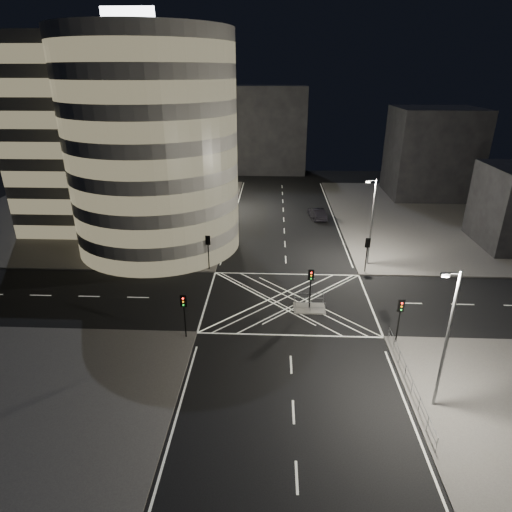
{
  "coord_description": "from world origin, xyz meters",
  "views": [
    {
      "loc": [
        -1.54,
        -37.05,
        20.95
      ],
      "look_at": [
        -3.33,
        4.05,
        3.0
      ],
      "focal_mm": 30.0,
      "sensor_mm": 36.0,
      "label": 1
    }
  ],
  "objects_px": {
    "traffic_signal_fr": "(367,249)",
    "sedan": "(317,213)",
    "street_lamp_left_far": "(225,176)",
    "street_lamp_left_near": "(208,209)",
    "traffic_signal_fl": "(208,246)",
    "traffic_signal_island": "(311,282)",
    "street_lamp_right_near": "(446,337)",
    "traffic_signal_nl": "(184,308)",
    "traffic_signal_nr": "(400,313)",
    "central_island": "(309,308)",
    "street_lamp_right_far": "(371,220)"
  },
  "relations": [
    {
      "from": "traffic_signal_nl",
      "to": "street_lamp_right_far",
      "type": "xyz_separation_m",
      "value": [
        18.24,
        15.8,
        2.63
      ]
    },
    {
      "from": "central_island",
      "to": "traffic_signal_fl",
      "type": "height_order",
      "value": "traffic_signal_fl"
    },
    {
      "from": "traffic_signal_fl",
      "to": "traffic_signal_fr",
      "type": "xyz_separation_m",
      "value": [
        17.6,
        0.0,
        0.0
      ]
    },
    {
      "from": "central_island",
      "to": "traffic_signal_nr",
      "type": "relative_size",
      "value": 0.75
    },
    {
      "from": "traffic_signal_fr",
      "to": "street_lamp_left_near",
      "type": "relative_size",
      "value": 0.4
    },
    {
      "from": "street_lamp_right_far",
      "to": "street_lamp_right_near",
      "type": "height_order",
      "value": "same"
    },
    {
      "from": "sedan",
      "to": "traffic_signal_fl",
      "type": "bearing_deg",
      "value": 42.71
    },
    {
      "from": "street_lamp_right_near",
      "to": "central_island",
      "type": "bearing_deg",
      "value": 120.75
    },
    {
      "from": "traffic_signal_fr",
      "to": "street_lamp_right_near",
      "type": "relative_size",
      "value": 0.4
    },
    {
      "from": "street_lamp_left_far",
      "to": "traffic_signal_nr",
      "type": "bearing_deg",
      "value": -63.64
    },
    {
      "from": "street_lamp_left_near",
      "to": "street_lamp_left_far",
      "type": "height_order",
      "value": "same"
    },
    {
      "from": "traffic_signal_fr",
      "to": "sedan",
      "type": "height_order",
      "value": "traffic_signal_fr"
    },
    {
      "from": "street_lamp_right_far",
      "to": "sedan",
      "type": "relative_size",
      "value": 1.97
    },
    {
      "from": "traffic_signal_nl",
      "to": "street_lamp_right_far",
      "type": "height_order",
      "value": "street_lamp_right_far"
    },
    {
      "from": "traffic_signal_nl",
      "to": "traffic_signal_nr",
      "type": "xyz_separation_m",
      "value": [
        17.6,
        0.0,
        0.0
      ]
    },
    {
      "from": "street_lamp_left_near",
      "to": "traffic_signal_fl",
      "type": "bearing_deg",
      "value": -83.03
    },
    {
      "from": "traffic_signal_nl",
      "to": "traffic_signal_island",
      "type": "bearing_deg",
      "value": 26.14
    },
    {
      "from": "traffic_signal_fl",
      "to": "street_lamp_right_near",
      "type": "xyz_separation_m",
      "value": [
        18.24,
        -20.8,
        2.63
      ]
    },
    {
      "from": "traffic_signal_island",
      "to": "street_lamp_right_near",
      "type": "xyz_separation_m",
      "value": [
        7.44,
        -12.5,
        2.63
      ]
    },
    {
      "from": "traffic_signal_nr",
      "to": "traffic_signal_fl",
      "type": "bearing_deg",
      "value": 142.31
    },
    {
      "from": "traffic_signal_fl",
      "to": "traffic_signal_fr",
      "type": "bearing_deg",
      "value": 0.0
    },
    {
      "from": "traffic_signal_island",
      "to": "traffic_signal_fr",
      "type": "bearing_deg",
      "value": 50.67
    },
    {
      "from": "traffic_signal_nl",
      "to": "traffic_signal_island",
      "type": "relative_size",
      "value": 1.0
    },
    {
      "from": "traffic_signal_fl",
      "to": "traffic_signal_fr",
      "type": "height_order",
      "value": "same"
    },
    {
      "from": "street_lamp_right_near",
      "to": "street_lamp_right_far",
      "type": "bearing_deg",
      "value": 90.0
    },
    {
      "from": "traffic_signal_island",
      "to": "sedan",
      "type": "height_order",
      "value": "traffic_signal_island"
    },
    {
      "from": "traffic_signal_nr",
      "to": "traffic_signal_island",
      "type": "distance_m",
      "value": 8.62
    },
    {
      "from": "traffic_signal_nr",
      "to": "street_lamp_left_near",
      "type": "height_order",
      "value": "street_lamp_left_near"
    },
    {
      "from": "street_lamp_left_far",
      "to": "sedan",
      "type": "height_order",
      "value": "street_lamp_left_far"
    },
    {
      "from": "traffic_signal_nl",
      "to": "sedan",
      "type": "height_order",
      "value": "traffic_signal_nl"
    },
    {
      "from": "central_island",
      "to": "traffic_signal_island",
      "type": "bearing_deg",
      "value": 0.0
    },
    {
      "from": "central_island",
      "to": "sedan",
      "type": "bearing_deg",
      "value": 83.49
    },
    {
      "from": "traffic_signal_island",
      "to": "street_lamp_left_far",
      "type": "distance_m",
      "value": 33.61
    },
    {
      "from": "traffic_signal_island",
      "to": "street_lamp_left_near",
      "type": "bearing_deg",
      "value": 130.27
    },
    {
      "from": "street_lamp_left_near",
      "to": "central_island",
      "type": "bearing_deg",
      "value": -49.73
    },
    {
      "from": "traffic_signal_nl",
      "to": "street_lamp_left_near",
      "type": "distance_m",
      "value": 18.99
    },
    {
      "from": "central_island",
      "to": "traffic_signal_nl",
      "type": "bearing_deg",
      "value": -153.86
    },
    {
      "from": "traffic_signal_nr",
      "to": "street_lamp_right_far",
      "type": "xyz_separation_m",
      "value": [
        0.64,
        15.8,
        2.63
      ]
    },
    {
      "from": "central_island",
      "to": "street_lamp_left_near",
      "type": "distance_m",
      "value": 18.52
    },
    {
      "from": "traffic_signal_fl",
      "to": "sedan",
      "type": "height_order",
      "value": "traffic_signal_fl"
    },
    {
      "from": "traffic_signal_fr",
      "to": "traffic_signal_nr",
      "type": "bearing_deg",
      "value": -90.0
    },
    {
      "from": "traffic_signal_nr",
      "to": "street_lamp_left_far",
      "type": "bearing_deg",
      "value": 116.36
    },
    {
      "from": "street_lamp_right_near",
      "to": "sedan",
      "type": "distance_m",
      "value": 40.16
    },
    {
      "from": "traffic_signal_island",
      "to": "street_lamp_left_near",
      "type": "height_order",
      "value": "street_lamp_left_near"
    },
    {
      "from": "street_lamp_left_far",
      "to": "street_lamp_right_far",
      "type": "relative_size",
      "value": 1.0
    },
    {
      "from": "central_island",
      "to": "sedan",
      "type": "height_order",
      "value": "sedan"
    },
    {
      "from": "street_lamp_right_near",
      "to": "street_lamp_left_near",
      "type": "bearing_deg",
      "value": 125.97
    },
    {
      "from": "central_island",
      "to": "traffic_signal_nl",
      "type": "distance_m",
      "value": 12.36
    },
    {
      "from": "traffic_signal_nr",
      "to": "street_lamp_right_near",
      "type": "bearing_deg",
      "value": -84.96
    },
    {
      "from": "sedan",
      "to": "central_island",
      "type": "bearing_deg",
      "value": 72.6
    }
  ]
}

